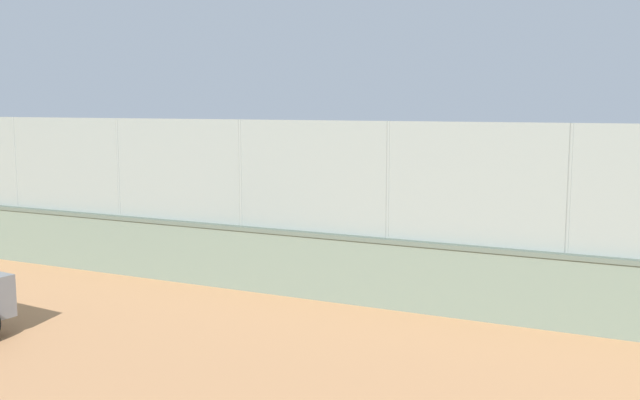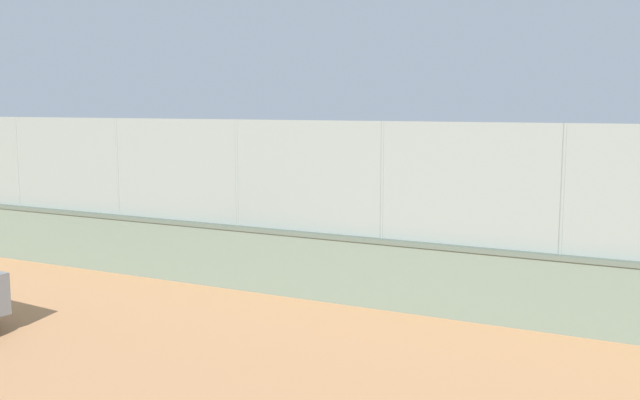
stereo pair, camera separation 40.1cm
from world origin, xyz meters
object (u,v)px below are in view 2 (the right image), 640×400
object	(u,v)px
player_baseline_waiting	(232,192)
sports_ball	(168,205)
player_at_service_line	(217,209)
player_crossing_court	(528,209)

from	to	relation	value
player_baseline_waiting	sports_ball	xyz separation A→B (m)	(-1.61, 4.99, 0.30)
player_at_service_line	player_baseline_waiting	distance (m)	3.41
player_crossing_court	sports_ball	distance (m)	9.38
player_at_service_line	player_baseline_waiting	bearing A→B (deg)	-61.40
sports_ball	player_baseline_waiting	bearing A→B (deg)	-72.12
player_at_service_line	sports_ball	world-z (taller)	player_at_service_line
player_baseline_waiting	player_crossing_court	world-z (taller)	player_crossing_court
player_at_service_line	sports_ball	size ratio (longest dim) A/B	11.41
player_at_service_line	player_baseline_waiting	size ratio (longest dim) A/B	0.95
sports_ball	player_crossing_court	bearing A→B (deg)	-146.33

